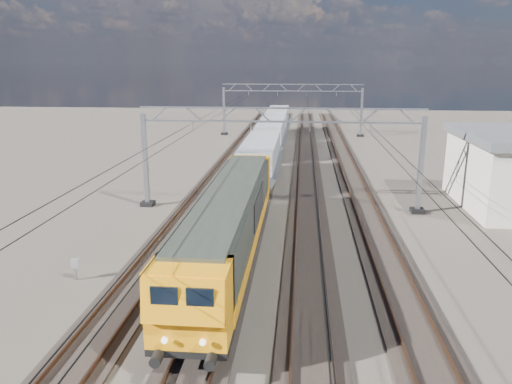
# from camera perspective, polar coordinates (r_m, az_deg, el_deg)

# --- Properties ---
(ground) EXTENTS (160.00, 160.00, 0.00)m
(ground) POSITION_cam_1_polar(r_m,az_deg,el_deg) (31.42, 2.32, -4.04)
(ground) COLOR #29251F
(ground) RESTS_ON ground
(track_outer_west) EXTENTS (2.60, 140.00, 0.30)m
(track_outer_west) POSITION_cam_1_polar(r_m,az_deg,el_deg) (32.25, -8.41, -3.56)
(track_outer_west) COLOR black
(track_outer_west) RESTS_ON ground
(track_loco) EXTENTS (2.60, 140.00, 0.30)m
(track_loco) POSITION_cam_1_polar(r_m,az_deg,el_deg) (31.56, -1.32, -3.81)
(track_loco) COLOR black
(track_loco) RESTS_ON ground
(track_inner_east) EXTENTS (2.60, 140.00, 0.30)m
(track_inner_east) POSITION_cam_1_polar(r_m,az_deg,el_deg) (31.37, 5.98, -4.00)
(track_inner_east) COLOR black
(track_inner_east) RESTS_ON ground
(track_outer_east) EXTENTS (2.60, 140.00, 0.30)m
(track_outer_east) POSITION_cam_1_polar(r_m,az_deg,el_deg) (31.69, 13.25, -4.13)
(track_outer_east) COLOR black
(track_outer_east) RESTS_ON ground
(catenary_gantry_mid) EXTENTS (19.90, 0.90, 7.11)m
(catenary_gantry_mid) POSITION_cam_1_polar(r_m,az_deg,el_deg) (34.32, 2.75, 4.31)
(catenary_gantry_mid) COLOR gray
(catenary_gantry_mid) RESTS_ON ground
(catenary_gantry_far) EXTENTS (19.90, 0.90, 7.11)m
(catenary_gantry_far) POSITION_cam_1_polar(r_m,az_deg,el_deg) (70.01, 4.13, 9.61)
(catenary_gantry_far) COLOR gray
(catenary_gantry_far) RESTS_ON ground
(overhead_wires) EXTENTS (12.03, 140.00, 0.53)m
(overhead_wires) POSITION_cam_1_polar(r_m,az_deg,el_deg) (38.00, 3.06, 8.13)
(overhead_wires) COLOR black
(overhead_wires) RESTS_ON ground
(locomotive) EXTENTS (2.76, 21.10, 3.62)m
(locomotive) POSITION_cam_1_polar(r_m,az_deg,el_deg) (25.09, -2.95, -3.34)
(locomotive) COLOR black
(locomotive) RESTS_ON ground
(hopper_wagon_lead) EXTENTS (3.38, 13.00, 3.25)m
(hopper_wagon_lead) POSITION_cam_1_polar(r_m,az_deg,el_deg) (42.18, 0.48, 3.97)
(hopper_wagon_lead) COLOR black
(hopper_wagon_lead) RESTS_ON ground
(hopper_wagon_mid) EXTENTS (3.38, 13.00, 3.25)m
(hopper_wagon_mid) POSITION_cam_1_polar(r_m,az_deg,el_deg) (56.16, 1.71, 6.66)
(hopper_wagon_mid) COLOR black
(hopper_wagon_mid) RESTS_ON ground
(hopper_wagon_third) EXTENTS (3.38, 13.00, 3.25)m
(hopper_wagon_third) POSITION_cam_1_polar(r_m,az_deg,el_deg) (70.23, 2.46, 8.27)
(hopper_wagon_third) COLOR black
(hopper_wagon_third) RESTS_ON ground
(trackside_cabinet) EXTENTS (0.40, 0.33, 1.06)m
(trackside_cabinet) POSITION_cam_1_polar(r_m,az_deg,el_deg) (25.32, -19.96, -7.79)
(trackside_cabinet) COLOR gray
(trackside_cabinet) RESTS_ON ground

